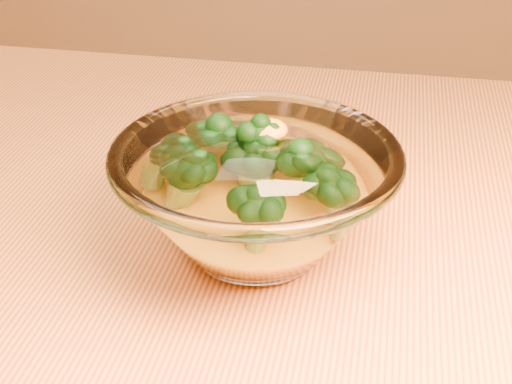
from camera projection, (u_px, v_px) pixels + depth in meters
table at (225, 315)px, 0.67m from camera, size 1.20×0.80×0.75m
glass_bowl at (256, 197)px, 0.57m from camera, size 0.23×0.23×0.10m
cheese_sauce at (256, 220)px, 0.58m from camera, size 0.13×0.13×0.04m
broccoli_heap at (247, 170)px, 0.57m from camera, size 0.16×0.15×0.08m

